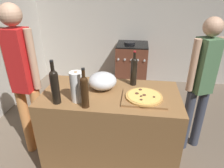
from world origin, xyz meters
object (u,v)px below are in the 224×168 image
(mixing_bowl, at_px, (103,81))
(stove, at_px, (132,66))
(pizza, at_px, (144,96))
(wine_bottle_clear, at_px, (84,90))
(wine_bottle_green, at_px, (134,70))
(paper_towel_roll, at_px, (77,87))
(person_in_red, at_px, (201,81))
(wine_bottle_dark, at_px, (55,85))
(person_in_stripes, at_px, (24,77))

(mixing_bowl, relative_size, stove, 0.30)
(pizza, bearing_deg, wine_bottle_clear, -158.94)
(wine_bottle_clear, height_order, wine_bottle_green, wine_bottle_green)
(paper_towel_roll, relative_size, wine_bottle_green, 0.77)
(pizza, distance_m, wine_bottle_green, 0.35)
(pizza, relative_size, mixing_bowl, 1.20)
(wine_bottle_green, bearing_deg, person_in_red, 14.57)
(wine_bottle_dark, relative_size, wine_bottle_clear, 1.12)
(wine_bottle_green, distance_m, person_in_stripes, 1.16)
(wine_bottle_green, bearing_deg, mixing_bowl, -155.69)
(wine_bottle_dark, relative_size, wine_bottle_green, 1.09)
(wine_bottle_clear, bearing_deg, pizza, 21.06)
(wine_bottle_clear, bearing_deg, paper_towel_roll, 135.30)
(pizza, distance_m, person_in_stripes, 1.27)
(paper_towel_roll, distance_m, wine_bottle_clear, 0.14)
(stove, xyz_separation_m, person_in_red, (0.83, -1.64, 0.47))
(pizza, bearing_deg, stove, 94.99)
(pizza, xyz_separation_m, person_in_red, (0.64, 0.50, -0.04))
(wine_bottle_clear, xyz_separation_m, stove, (0.32, 2.33, -0.64))
(wine_bottle_clear, height_order, person_in_red, person_in_red)
(pizza, xyz_separation_m, wine_bottle_clear, (-0.51, -0.19, 0.13))
(mixing_bowl, height_order, person_in_stripes, person_in_stripes)
(wine_bottle_clear, bearing_deg, mixing_bowl, 76.00)
(paper_towel_roll, xyz_separation_m, wine_bottle_clear, (0.10, -0.10, 0.02))
(person_in_red, bearing_deg, stove, 116.84)
(pizza, height_order, wine_bottle_dark, wine_bottle_dark)
(wine_bottle_clear, relative_size, wine_bottle_green, 0.97)
(pizza, relative_size, wine_bottle_clear, 0.95)
(wine_bottle_clear, xyz_separation_m, person_in_stripes, (-0.76, 0.34, -0.08))
(wine_bottle_clear, xyz_separation_m, person_in_red, (1.15, 0.69, -0.17))
(wine_bottle_green, height_order, person_in_red, person_in_red)
(mixing_bowl, relative_size, person_in_red, 0.18)
(person_in_stripes, bearing_deg, person_in_red, 10.37)
(paper_towel_roll, xyz_separation_m, person_in_stripes, (-0.66, 0.25, -0.06))
(stove, height_order, person_in_stripes, person_in_stripes)
(paper_towel_roll, bearing_deg, mixing_bowl, 54.72)
(pizza, height_order, mixing_bowl, mixing_bowl)
(mixing_bowl, bearing_deg, pizza, -21.49)
(pizza, height_order, person_in_stripes, person_in_stripes)
(paper_towel_roll, xyz_separation_m, person_in_red, (1.25, 0.60, -0.15))
(pizza, relative_size, person_in_stripes, 0.19)
(wine_bottle_green, height_order, person_in_stripes, person_in_stripes)
(paper_towel_roll, xyz_separation_m, wine_bottle_dark, (-0.18, -0.06, 0.04))
(wine_bottle_green, bearing_deg, person_in_stripes, -172.45)
(pizza, height_order, paper_towel_roll, paper_towel_roll)
(mixing_bowl, height_order, person_in_red, person_in_red)
(mixing_bowl, bearing_deg, person_in_red, 17.50)
(person_in_stripes, xyz_separation_m, person_in_red, (1.90, 0.35, -0.09))
(wine_bottle_clear, relative_size, stove, 0.38)
(mixing_bowl, xyz_separation_m, wine_bottle_clear, (-0.09, -0.36, 0.07))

